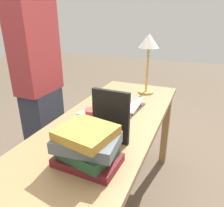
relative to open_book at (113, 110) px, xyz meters
The scene contains 8 objects.
ground_plane 0.78m from the open_book, 10.58° to the left, with size 12.00×12.00×0.00m, color brown.
reading_desk 0.15m from the open_book, 10.58° to the left, with size 1.56×0.62×0.76m.
open_book is the anchor object (origin of this frame).
book_stack_tall 0.56m from the open_book, 11.24° to the left, with size 0.24×0.28×0.18m.
book_standing_upright 0.37m from the open_book, 21.02° to the left, with size 0.03×0.20×0.28m.
reading_lamp 0.61m from the open_book, 167.63° to the left, with size 0.16×0.16×0.48m.
coffee_mug 0.19m from the open_book, 18.14° to the right, with size 0.09×0.10×0.09m.
person_reader 0.66m from the open_book, 96.22° to the right, with size 0.36×0.22×1.67m.
Camera 1 is at (1.14, 0.49, 1.37)m, focal length 35.00 mm.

